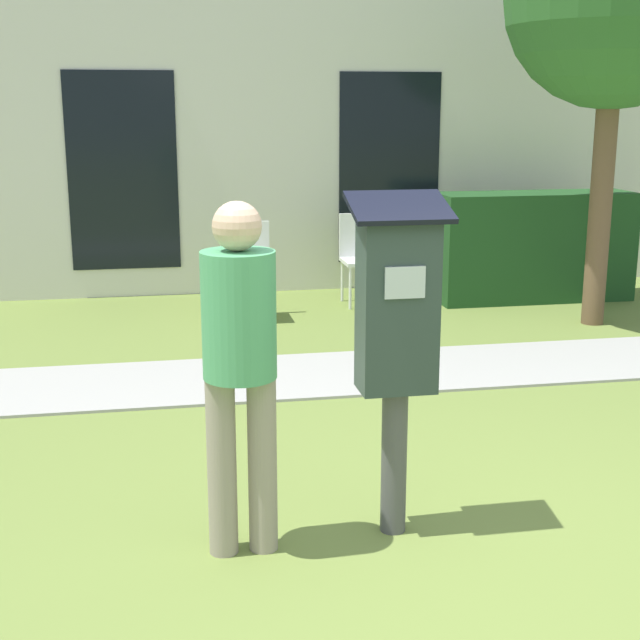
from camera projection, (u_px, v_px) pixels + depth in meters
name	position (u px, v px, depth m)	size (l,w,h in m)	color
ground_plane	(431.00, 576.00, 3.81)	(40.00, 40.00, 0.00)	olive
sidewalk	(312.00, 375.00, 6.62)	(12.00, 1.10, 0.02)	#A3A099
building_facade	(258.00, 141.00, 9.35)	(10.00, 0.26, 3.20)	silver
parking_meter	(397.00, 322.00, 3.99)	(0.44, 0.31, 1.59)	#4C4C4C
person_standing	(240.00, 353.00, 3.82)	(0.32, 0.32, 1.58)	gray
outdoor_chair_left	(247.00, 262.00, 8.33)	(0.44, 0.44, 0.90)	white
outdoor_chair_middle	(363.00, 251.00, 8.97)	(0.44, 0.44, 0.90)	white
hedge_row	(533.00, 246.00, 9.12)	(2.01, 0.60, 1.10)	#1E471E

